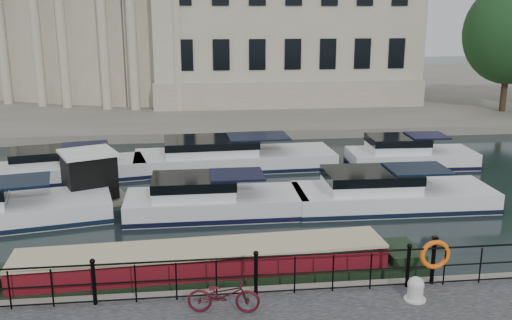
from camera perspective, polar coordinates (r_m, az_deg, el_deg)
The scene contains 10 objects.
ground_plane at distance 17.20m, azimuth -0.90°, elevation -11.47°, with size 160.00×160.00×0.00m, color black.
far_bank at distance 54.87m, azimuth -5.06°, elevation 6.97°, with size 120.00×42.00×0.55m, color #6B665B.
railing at distance 14.66m, azimuth -0.01°, elevation -11.11°, with size 24.14×0.14×1.22m.
civic_building at distance 50.07m, azimuth -6.25°, elevation 13.97°, with size 53.55×31.84×16.85m.
bicycle at distance 14.02m, azimuth -3.26°, elevation -13.30°, with size 0.61×1.74×0.92m, color #460C17.
mooring_bollard at distance 15.14m, azimuth 15.66°, elevation -12.33°, with size 0.55×0.55×0.62m.
life_ring_post at distance 15.82m, azimuth 17.45°, elevation -9.08°, with size 0.82×0.21×1.34m.
narrowboat at distance 16.51m, azimuth -5.24°, elevation -11.29°, with size 13.02×2.37×1.48m.
harbour_hut at distance 24.19m, azimuth -16.31°, elevation -1.83°, with size 3.51×3.26×2.17m.
cabin_cruisers at distance 24.81m, azimuth -4.42°, elevation -2.27°, with size 26.73×10.88×1.99m.
Camera 1 is at (-1.53, -15.36, 7.57)m, focal length 40.00 mm.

